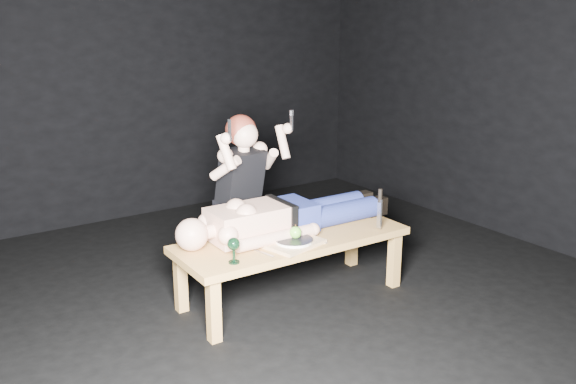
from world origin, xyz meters
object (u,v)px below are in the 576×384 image
object	(u,v)px
table	(292,267)
serving_tray	(294,243)
carving_knife	(380,209)
lying_man	(288,211)
kneeling_woman	(234,193)
goblet	(234,250)

from	to	relation	value
table	serving_tray	xyz separation A→B (m)	(-0.08, -0.14, 0.24)
carving_knife	lying_man	bearing A→B (deg)	147.16
kneeling_woman	serving_tray	world-z (taller)	kneeling_woman
lying_man	goblet	size ratio (longest dim) A/B	10.11
goblet	lying_man	bearing A→B (deg)	26.82
lying_man	kneeling_woman	distance (m)	0.51
kneeling_woman	carving_knife	size ratio (longest dim) A/B	4.25
table	carving_knife	size ratio (longest dim) A/B	5.43
lying_man	goblet	xyz separation A→B (m)	(-0.60, -0.31, -0.05)
lying_man	serving_tray	bearing A→B (deg)	-116.02
table	serving_tray	size ratio (longest dim) A/B	4.39
table	carving_knife	xyz separation A→B (m)	(0.58, -0.23, 0.37)
goblet	carving_knife	size ratio (longest dim) A/B	0.55
serving_tray	goblet	size ratio (longest dim) A/B	2.26
serving_tray	goblet	bearing A→B (deg)	-175.06
table	goblet	world-z (taller)	goblet
lying_man	serving_tray	size ratio (longest dim) A/B	4.47
goblet	carving_knife	xyz separation A→B (m)	(1.13, -0.05, 0.07)
lying_man	carving_knife	distance (m)	0.63
goblet	carving_knife	world-z (taller)	carving_knife
table	lying_man	distance (m)	0.38
goblet	table	bearing A→B (deg)	18.09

